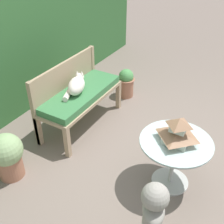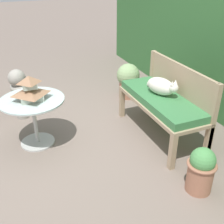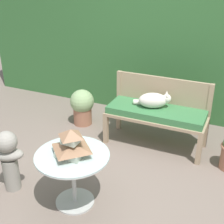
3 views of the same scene
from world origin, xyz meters
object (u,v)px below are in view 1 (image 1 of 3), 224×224
at_px(cat, 76,85).
at_px(pagoda_birdhouse, 178,132).
at_px(patio_table, 175,151).
at_px(garden_bust, 153,211).
at_px(potted_plant_patio_mid, 7,155).
at_px(potted_plant_table_far, 126,83).
at_px(garden_bench, 81,96).

xyz_separation_m(cat, pagoda_birdhouse, (-0.35, -1.45, 0.06)).
height_order(patio_table, garden_bust, garden_bust).
xyz_separation_m(cat, patio_table, (-0.35, -1.45, -0.18)).
relative_size(garden_bust, potted_plant_patio_mid, 1.27).
xyz_separation_m(potted_plant_patio_mid, potted_plant_table_far, (2.16, -0.29, -0.06)).
xyz_separation_m(garden_bench, potted_plant_table_far, (0.98, -0.16, -0.21)).
bearing_deg(potted_plant_patio_mid, garden_bust, -88.19).
distance_m(garden_bust, potted_plant_patio_mid, 1.65).
bearing_deg(garden_bust, potted_plant_table_far, 7.21).
distance_m(cat, potted_plant_table_far, 1.12).
bearing_deg(patio_table, pagoda_birdhouse, 63.43).
height_order(cat, potted_plant_table_far, cat).
distance_m(garden_bench, potted_plant_patio_mid, 1.20).
height_order(patio_table, potted_plant_table_far, patio_table).
bearing_deg(cat, garden_bench, -43.71).
xyz_separation_m(garden_bench, cat, (-0.05, 0.02, 0.18)).
distance_m(cat, pagoda_birdhouse, 1.49).
bearing_deg(garden_bust, pagoda_birdhouse, -18.93).
relative_size(patio_table, pagoda_birdhouse, 2.24).
distance_m(pagoda_birdhouse, garden_bust, 0.79).
xyz_separation_m(pagoda_birdhouse, garden_bust, (-0.73, -0.08, -0.29)).
relative_size(garden_bench, patio_table, 1.80).
height_order(pagoda_birdhouse, potted_plant_patio_mid, pagoda_birdhouse).
xyz_separation_m(pagoda_birdhouse, potted_plant_table_far, (1.38, 1.27, -0.46)).
distance_m(potted_plant_patio_mid, potted_plant_table_far, 2.18).
bearing_deg(cat, patio_table, -124.64).
bearing_deg(cat, potted_plant_table_far, -31.03).
bearing_deg(potted_plant_patio_mid, cat, -5.77).
relative_size(garden_bench, potted_plant_table_far, 2.80).
relative_size(cat, pagoda_birdhouse, 1.52).
bearing_deg(garden_bust, cat, 29.55).
distance_m(cat, patio_table, 1.50).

